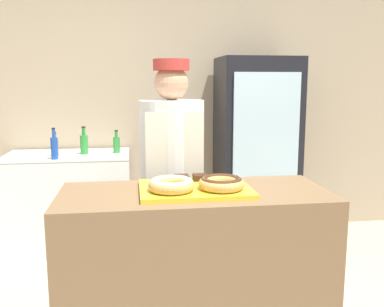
# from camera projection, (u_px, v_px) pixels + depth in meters

# --- Properties ---
(wall_back) EXTENTS (8.00, 0.06, 2.70)m
(wall_back) POSITION_uv_depth(u_px,v_px,m) (163.00, 99.00, 4.20)
(wall_back) COLOR tan
(wall_back) RESTS_ON ground_plane
(display_counter) EXTENTS (1.38, 0.59, 0.96)m
(display_counter) POSITION_uv_depth(u_px,v_px,m) (195.00, 279.00, 2.27)
(display_counter) COLOR brown
(display_counter) RESTS_ON ground_plane
(serving_tray) EXTENTS (0.56, 0.41, 0.02)m
(serving_tray) POSITION_uv_depth(u_px,v_px,m) (195.00, 189.00, 2.18)
(serving_tray) COLOR yellow
(serving_tray) RESTS_ON display_counter
(donut_light_glaze) EXTENTS (0.23, 0.23, 0.06)m
(donut_light_glaze) POSITION_uv_depth(u_px,v_px,m) (171.00, 184.00, 2.10)
(donut_light_glaze) COLOR tan
(donut_light_glaze) RESTS_ON serving_tray
(donut_chocolate_glaze) EXTENTS (0.23, 0.23, 0.06)m
(donut_chocolate_glaze) POSITION_uv_depth(u_px,v_px,m) (221.00, 183.00, 2.13)
(donut_chocolate_glaze) COLOR tan
(donut_chocolate_glaze) RESTS_ON serving_tray
(brownie_back_left) EXTENTS (0.07, 0.07, 0.03)m
(brownie_back_left) POSITION_uv_depth(u_px,v_px,m) (182.00, 178.00, 2.31)
(brownie_back_left) COLOR #382111
(brownie_back_left) RESTS_ON serving_tray
(brownie_back_right) EXTENTS (0.07, 0.07, 0.03)m
(brownie_back_right) POSITION_uv_depth(u_px,v_px,m) (200.00, 177.00, 2.33)
(brownie_back_right) COLOR #382111
(brownie_back_right) RESTS_ON serving_tray
(baker_person) EXTENTS (0.41, 0.41, 1.65)m
(baker_person) POSITION_uv_depth(u_px,v_px,m) (172.00, 183.00, 2.78)
(baker_person) COLOR #4C4C51
(baker_person) RESTS_ON ground_plane
(beverage_fridge) EXTENTS (0.72, 0.60, 1.73)m
(beverage_fridge) POSITION_uv_depth(u_px,v_px,m) (256.00, 151.00, 4.03)
(beverage_fridge) COLOR black
(beverage_fridge) RESTS_ON ground_plane
(chest_freezer) EXTENTS (1.08, 0.62, 0.88)m
(chest_freezer) POSITION_uv_depth(u_px,v_px,m) (70.00, 202.00, 3.87)
(chest_freezer) COLOR white
(chest_freezer) RESTS_ON ground_plane
(bottle_green) EXTENTS (0.07, 0.07, 0.25)m
(bottle_green) POSITION_uv_depth(u_px,v_px,m) (84.00, 143.00, 3.78)
(bottle_green) COLOR #2D8C38
(bottle_green) RESTS_ON chest_freezer
(bottle_amber) EXTENTS (0.06, 0.06, 0.21)m
(bottle_amber) POSITION_uv_depth(u_px,v_px,m) (55.00, 147.00, 3.68)
(bottle_amber) COLOR #99661E
(bottle_amber) RESTS_ON chest_freezer
(bottle_blue) EXTENTS (0.06, 0.06, 0.26)m
(bottle_blue) POSITION_uv_depth(u_px,v_px,m) (54.00, 147.00, 3.53)
(bottle_blue) COLOR #1E4CB2
(bottle_blue) RESTS_ON chest_freezer
(bottle_green_b) EXTENTS (0.06, 0.06, 0.21)m
(bottle_green_b) POSITION_uv_depth(u_px,v_px,m) (116.00, 144.00, 3.85)
(bottle_green_b) COLOR #2D8C38
(bottle_green_b) RESTS_ON chest_freezer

